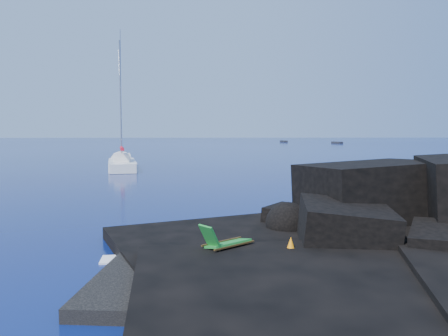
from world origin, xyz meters
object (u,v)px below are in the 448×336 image
object	(u,v)px
deck_chair	(228,236)
marker_cone	(291,247)
distant_boat_a	(284,142)
sailboat	(122,169)
distant_boat_b	(337,144)
sunbather	(228,250)

from	to	relation	value
deck_chair	marker_cone	bearing A→B (deg)	-46.36
distant_boat_a	deck_chair	bearing A→B (deg)	-109.02
sailboat	marker_cone	bearing A→B (deg)	-82.91
distant_boat_a	distant_boat_b	bearing A→B (deg)	-51.58
deck_chair	distant_boat_b	world-z (taller)	deck_chair
distant_boat_a	marker_cone	bearing A→B (deg)	-108.14
distant_boat_b	marker_cone	bearing A→B (deg)	-124.94
marker_cone	distant_boat_a	size ratio (longest dim) A/B	0.15
distant_boat_a	sunbather	bearing A→B (deg)	-109.01
sunbather	distant_boat_a	bearing A→B (deg)	88.18
sailboat	distant_boat_b	size ratio (longest dim) A/B	3.26
deck_chair	distant_boat_a	world-z (taller)	deck_chair
sailboat	deck_chair	bearing A→B (deg)	-85.79
distant_boat_a	distant_boat_b	xyz separation A→B (m)	(13.54, -12.82, 0.00)
deck_chair	distant_boat_a	size ratio (longest dim) A/B	0.40
marker_cone	distant_boat_a	bearing A→B (deg)	80.01
sunbather	distant_boat_a	size ratio (longest dim) A/B	0.38
deck_chair	marker_cone	world-z (taller)	deck_chair
sailboat	deck_chair	size ratio (longest dim) A/B	8.07
marker_cone	distant_boat_b	size ratio (longest dim) A/B	0.15
sailboat	distant_boat_b	xyz separation A→B (m)	(47.61, 80.14, 0.00)
deck_chair	sunbather	xyz separation A→B (m)	(0.01, -0.05, -0.43)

